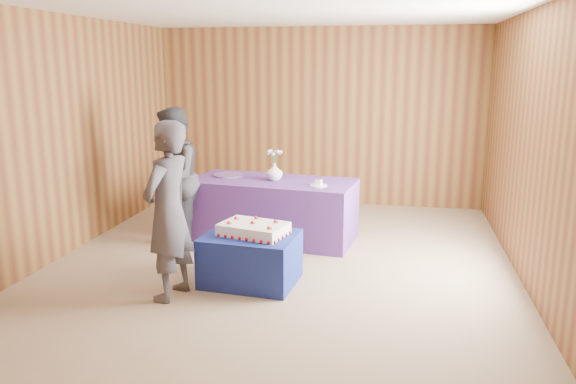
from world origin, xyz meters
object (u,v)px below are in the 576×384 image
(guest_right, at_px, (173,178))
(vase, at_px, (274,172))
(cake_table, at_px, (251,259))
(sheet_cake, at_px, (254,229))
(guest_left, at_px, (168,211))
(serving_table, at_px, (273,209))

(guest_right, bearing_deg, vase, 105.39)
(cake_table, xyz_separation_m, sheet_cake, (0.03, 0.02, 0.31))
(guest_left, bearing_deg, vase, 174.61)
(cake_table, xyz_separation_m, vase, (-0.08, 1.47, 0.61))
(sheet_cake, relative_size, guest_right, 0.45)
(cake_table, xyz_separation_m, guest_left, (-0.64, -0.49, 0.59))
(sheet_cake, bearing_deg, guest_right, 155.84)
(serving_table, relative_size, guest_left, 1.20)
(cake_table, relative_size, guest_left, 0.54)
(guest_left, bearing_deg, serving_table, 175.14)
(cake_table, relative_size, vase, 4.24)
(cake_table, bearing_deg, guest_left, -137.67)
(cake_table, distance_m, guest_right, 1.67)
(vase, height_order, guest_left, guest_left)
(sheet_cake, xyz_separation_m, guest_right, (-1.24, 0.98, 0.27))
(serving_table, relative_size, sheet_cake, 2.67)
(guest_right, bearing_deg, serving_table, 105.70)
(sheet_cake, relative_size, vase, 3.53)
(cake_table, bearing_deg, serving_table, 98.95)
(serving_table, xyz_separation_m, guest_left, (-0.55, -1.96, 0.46))
(cake_table, bearing_deg, sheet_cake, 31.71)
(serving_table, xyz_separation_m, sheet_cake, (0.13, -1.45, 0.18))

